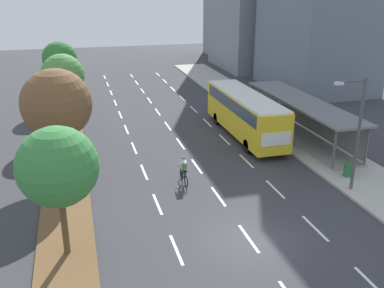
{
  "coord_description": "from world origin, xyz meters",
  "views": [
    {
      "loc": [
        -7.22,
        -16.11,
        11.24
      ],
      "look_at": [
        -0.04,
        10.21,
        1.2
      ],
      "focal_mm": 40.61,
      "sensor_mm": 36.0,
      "label": 1
    }
  ],
  "objects": [
    {
      "name": "streetlight",
      "position": [
        7.42,
        3.31,
        3.89
      ],
      "size": [
        1.91,
        0.24,
        6.5
      ],
      "color": "#4C4C51",
      "rests_on": "sidewalk_right"
    },
    {
      "name": "trash_bin",
      "position": [
        8.45,
        4.93,
        0.57
      ],
      "size": [
        0.52,
        0.52,
        0.85
      ],
      "primitive_type": "cylinder",
      "color": "#286B38",
      "rests_on": "sidewalk_right"
    },
    {
      "name": "ground_plane",
      "position": [
        0.0,
        0.0,
        0.0
      ],
      "size": [
        140.0,
        140.0,
        0.0
      ],
      "primitive_type": "plane",
      "color": "#38383D"
    },
    {
      "name": "median_tree_second",
      "position": [
        -8.4,
        9.77,
        4.66
      ],
      "size": [
        4.16,
        4.16,
        6.63
      ],
      "color": "brown",
      "rests_on": "median_strip"
    },
    {
      "name": "cyclist",
      "position": [
        -1.46,
        6.88,
        0.79
      ],
      "size": [
        0.46,
        1.82,
        1.71
      ],
      "color": "black",
      "rests_on": "ground"
    },
    {
      "name": "median_tree_fourth",
      "position": [
        -8.45,
        27.04,
        4.65
      ],
      "size": [
        3.24,
        3.24,
        6.17
      ],
      "color": "brown",
      "rests_on": "median_strip"
    },
    {
      "name": "lane_divider_center",
      "position": [
        0.0,
        18.14,
        0.0
      ],
      "size": [
        0.14,
        47.29,
        0.01
      ],
      "color": "white",
      "rests_on": "ground"
    },
    {
      "name": "bus_shelter",
      "position": [
        9.53,
        12.59,
        1.86
      ],
      "size": [
        2.9,
        14.06,
        2.86
      ],
      "color": "gray",
      "rests_on": "sidewalk_right"
    },
    {
      "name": "median_tree_nearest",
      "position": [
        -8.23,
        1.13,
        4.21
      ],
      "size": [
        3.4,
        3.4,
        5.81
      ],
      "color": "brown",
      "rests_on": "median_strip"
    },
    {
      "name": "lane_divider_left",
      "position": [
        -3.5,
        18.14,
        0.0
      ],
      "size": [
        0.14,
        47.29,
        0.01
      ],
      "color": "white",
      "rests_on": "ground"
    },
    {
      "name": "lane_divider_right",
      "position": [
        3.5,
        18.14,
        0.0
      ],
      "size": [
        0.14,
        47.29,
        0.01
      ],
      "color": "white",
      "rests_on": "ground"
    },
    {
      "name": "bus",
      "position": [
        5.25,
        14.08,
        2.07
      ],
      "size": [
        2.54,
        11.29,
        3.37
      ],
      "color": "yellow",
      "rests_on": "ground"
    },
    {
      "name": "sidewalk_right",
      "position": [
        9.25,
        20.0,
        0.07
      ],
      "size": [
        4.5,
        52.0,
        0.15
      ],
      "primitive_type": "cube",
      "color": "#ADAAA3",
      "rests_on": "ground"
    },
    {
      "name": "median_tree_third",
      "position": [
        -8.11,
        18.4,
        4.67
      ],
      "size": [
        3.3,
        3.3,
        6.22
      ],
      "color": "brown",
      "rests_on": "median_strip"
    },
    {
      "name": "median_strip",
      "position": [
        -8.3,
        20.0,
        0.06
      ],
      "size": [
        2.6,
        52.0,
        0.12
      ],
      "primitive_type": "cube",
      "color": "brown",
      "rests_on": "ground"
    }
  ]
}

